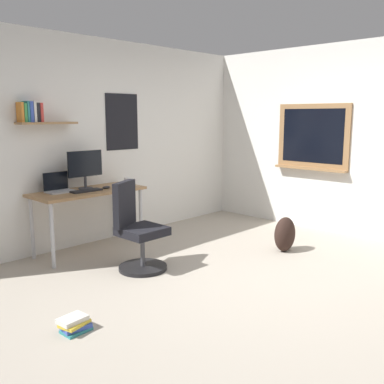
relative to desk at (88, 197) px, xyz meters
The scene contains 12 objects.
ground_plane 2.24m from the desk, 76.91° to the right, with size 5.20×5.20×0.00m, color #ADA393.
wall_back 0.87m from the desk, 37.84° to the left, with size 5.00×0.30×2.60m.
wall_right 3.63m from the desk, 35.01° to the right, with size 0.22×5.00×2.60m.
desk is the anchor object (origin of this frame).
office_chair 0.94m from the desk, 89.59° to the right, with size 0.54×0.56×0.95m.
laptop 0.36m from the desk, 154.87° to the left, with size 0.31×0.21×0.23m.
monitor_primary 0.37m from the desk, 70.25° to the left, with size 0.46×0.17×0.46m.
keyboard 0.14m from the desk, 132.63° to the right, with size 0.37×0.13×0.02m, color black.
computer_mouse 0.25m from the desk, 18.90° to the right, with size 0.10×0.06×0.03m, color #262628.
coffee_mug 0.59m from the desk, ahead, with size 0.08×0.08×0.09m, color silver.
backpack 2.42m from the desk, 46.06° to the right, with size 0.32×0.22×0.42m, color black.
book_stack_on_floor 2.13m from the desk, 126.39° to the right, with size 0.24×0.20×0.12m.
Camera 1 is at (-3.30, -2.36, 1.64)m, focal length 40.68 mm.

